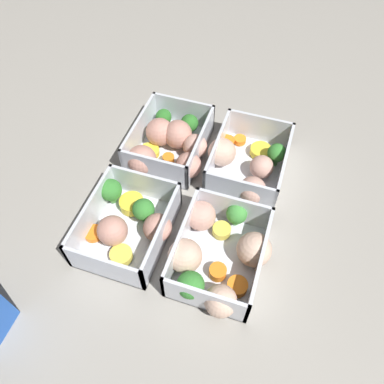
# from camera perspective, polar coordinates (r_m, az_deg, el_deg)

# --- Properties ---
(ground_plane) EXTENTS (4.00, 4.00, 0.00)m
(ground_plane) POSITION_cam_1_polar(r_m,az_deg,el_deg) (0.63, -0.00, -1.10)
(ground_plane) COLOR gray
(container_near_left) EXTENTS (0.19, 0.16, 0.06)m
(container_near_left) POSITION_cam_1_polar(r_m,az_deg,el_deg) (0.55, 3.79, -9.36)
(container_near_left) COLOR silver
(container_near_left) RESTS_ON ground_plane
(container_near_right) EXTENTS (0.17, 0.14, 0.06)m
(container_near_right) POSITION_cam_1_polar(r_m,az_deg,el_deg) (0.65, 8.37, 4.41)
(container_near_right) COLOR silver
(container_near_right) RESTS_ON ground_plane
(container_far_left) EXTENTS (0.16, 0.14, 0.06)m
(container_far_left) POSITION_cam_1_polar(r_m,az_deg,el_deg) (0.58, -9.62, -4.57)
(container_far_left) COLOR silver
(container_far_left) RESTS_ON ground_plane
(container_far_right) EXTENTS (0.17, 0.14, 0.06)m
(container_far_right) POSITION_cam_1_polar(r_m,az_deg,el_deg) (0.67, -3.34, 7.46)
(container_far_right) COLOR silver
(container_far_right) RESTS_ON ground_plane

